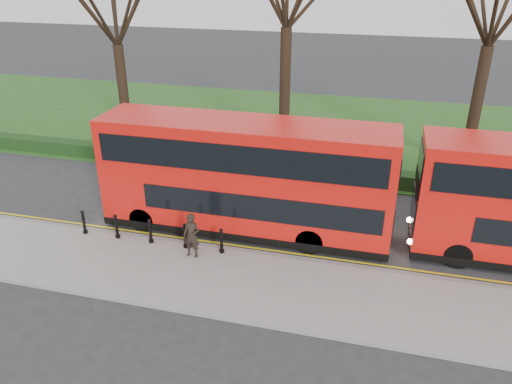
# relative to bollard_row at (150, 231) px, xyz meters

# --- Properties ---
(ground) EXTENTS (120.00, 120.00, 0.00)m
(ground) POSITION_rel_bollard_row_xyz_m (1.06, 1.35, -0.65)
(ground) COLOR #28282B
(ground) RESTS_ON ground
(pavement) EXTENTS (60.00, 4.00, 0.15)m
(pavement) POSITION_rel_bollard_row_xyz_m (1.06, -1.65, -0.57)
(pavement) COLOR gray
(pavement) RESTS_ON ground
(kerb) EXTENTS (60.00, 0.25, 0.16)m
(kerb) POSITION_rel_bollard_row_xyz_m (1.06, 0.35, -0.57)
(kerb) COLOR slate
(kerb) RESTS_ON ground
(grass_verge) EXTENTS (60.00, 18.00, 0.06)m
(grass_verge) POSITION_rel_bollard_row_xyz_m (1.06, 16.35, -0.62)
(grass_verge) COLOR #214A18
(grass_verge) RESTS_ON ground
(hedge) EXTENTS (60.00, 0.90, 0.80)m
(hedge) POSITION_rel_bollard_row_xyz_m (1.06, 8.15, -0.25)
(hedge) COLOR black
(hedge) RESTS_ON ground
(yellow_line_outer) EXTENTS (60.00, 0.10, 0.01)m
(yellow_line_outer) POSITION_rel_bollard_row_xyz_m (1.06, 0.65, -0.64)
(yellow_line_outer) COLOR yellow
(yellow_line_outer) RESTS_ON ground
(yellow_line_inner) EXTENTS (60.00, 0.10, 0.01)m
(yellow_line_inner) POSITION_rel_bollard_row_xyz_m (1.06, 0.85, -0.64)
(yellow_line_inner) COLOR yellow
(yellow_line_inner) RESTS_ON ground
(tree_left) EXTENTS (6.83, 6.83, 10.68)m
(tree_left) POSITION_rel_bollard_row_xyz_m (-6.94, 11.35, 7.11)
(tree_left) COLOR black
(tree_left) RESTS_ON ground
(bollard_row) EXTENTS (6.11, 0.15, 1.00)m
(bollard_row) POSITION_rel_bollard_row_xyz_m (0.00, 0.00, 0.00)
(bollard_row) COLOR black
(bollard_row) RESTS_ON pavement
(bus_lead) EXTENTS (11.90, 2.73, 4.73)m
(bus_lead) POSITION_rel_bollard_row_xyz_m (3.32, 2.24, 1.73)
(bus_lead) COLOR red
(bus_lead) RESTS_ON ground
(pedestrian) EXTENTS (0.67, 0.46, 1.78)m
(pedestrian) POSITION_rel_bollard_row_xyz_m (1.98, -0.51, 0.39)
(pedestrian) COLOR black
(pedestrian) RESTS_ON pavement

